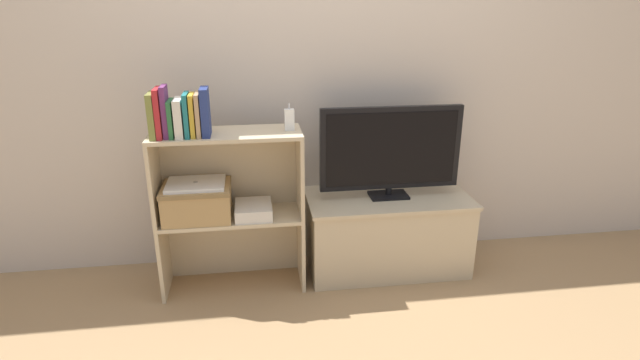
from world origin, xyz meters
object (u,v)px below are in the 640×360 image
at_px(tv, 391,150).
at_px(storage_basket_left, 197,200).
at_px(book_plum, 165,112).
at_px(book_teal, 187,115).
at_px(book_ivory, 179,118).
at_px(book_navy, 205,112).
at_px(laptop, 196,184).
at_px(book_olive, 153,115).
at_px(book_mustard, 193,115).
at_px(book_forest, 171,119).
at_px(baby_monitor, 289,120).
at_px(book_crimson, 159,113).
at_px(book_tan, 198,115).
at_px(magazine_stack, 254,210).
at_px(tv_stand, 387,232).

bearing_deg(tv, storage_basket_left, -175.19).
distance_m(book_plum, book_teal, 0.10).
relative_size(book_ivory, book_navy, 0.79).
distance_m(tv, laptop, 1.08).
distance_m(book_olive, book_mustard, 0.19).
height_order(book_teal, laptop, book_teal).
height_order(tv, book_ivory, book_ivory).
xyz_separation_m(book_plum, book_forest, (0.03, 0.00, -0.04)).
height_order(book_ivory, book_teal, book_teal).
bearing_deg(baby_monitor, book_olive, -175.78).
relative_size(book_crimson, baby_monitor, 1.73).
xyz_separation_m(book_olive, book_forest, (0.09, 0.00, -0.02)).
height_order(book_tan, magazine_stack, book_tan).
height_order(tv_stand, laptop, laptop).
height_order(book_olive, book_plum, book_plum).
xyz_separation_m(tv, book_forest, (-1.16, -0.12, 0.25)).
distance_m(tv_stand, book_mustard, 1.31).
bearing_deg(magazine_stack, book_olive, -177.39).
relative_size(book_crimson, book_plum, 0.96).
distance_m(tv_stand, tv, 0.51).
distance_m(book_navy, baby_monitor, 0.43).
relative_size(book_tan, book_navy, 0.90).
relative_size(book_forest, storage_basket_left, 0.51).
bearing_deg(baby_monitor, storage_basket_left, -178.28).
xyz_separation_m(book_ivory, baby_monitor, (0.55, 0.05, -0.04)).
bearing_deg(book_olive, tv, 5.73).
xyz_separation_m(tv, book_tan, (-1.03, -0.12, 0.26)).
distance_m(book_forest, magazine_stack, 0.64).
height_order(tv_stand, book_tan, book_tan).
distance_m(book_plum, book_ivory, 0.07).
relative_size(book_crimson, book_navy, 1.02).
bearing_deg(magazine_stack, baby_monitor, 7.79).
relative_size(book_ivory, magazine_stack, 0.84).
xyz_separation_m(book_plum, laptop, (0.11, 0.03, -0.39)).
bearing_deg(storage_basket_left, book_mustard, -60.52).
bearing_deg(book_crimson, book_ivory, 0.00).
distance_m(storage_basket_left, magazine_stack, 0.30).
height_order(book_plum, book_tan, book_plum).
bearing_deg(book_teal, baby_monitor, 5.56).
height_order(baby_monitor, magazine_stack, baby_monitor).
xyz_separation_m(baby_monitor, storage_basket_left, (-0.50, -0.02, -0.42)).
distance_m(book_olive, book_teal, 0.16).
height_order(book_teal, book_tan, same).
height_order(book_forest, book_tan, book_tan).
relative_size(tv_stand, book_mustard, 4.50).
bearing_deg(book_ivory, laptop, 36.90).
relative_size(book_olive, magazine_stack, 0.98).
relative_size(book_crimson, book_teal, 1.13).
xyz_separation_m(book_plum, book_ivory, (0.06, 0.00, -0.03)).
distance_m(book_plum, baby_monitor, 0.62).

